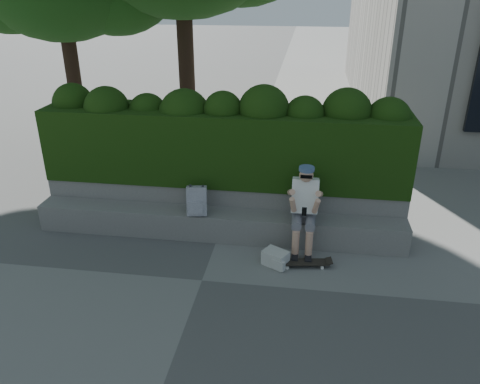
% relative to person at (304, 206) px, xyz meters
% --- Properties ---
extents(ground, '(80.00, 80.00, 0.00)m').
position_rel_person_xyz_m(ground, '(-1.38, -1.07, -0.75)').
color(ground, slate).
rests_on(ground, ground).
extents(bench_ledge, '(6.00, 0.45, 0.45)m').
position_rel_person_xyz_m(bench_ledge, '(-1.38, 0.18, -0.53)').
color(bench_ledge, gray).
rests_on(bench_ledge, ground).
extents(planter_wall, '(6.00, 0.50, 0.75)m').
position_rel_person_xyz_m(planter_wall, '(-1.38, 0.66, -0.38)').
color(planter_wall, gray).
rests_on(planter_wall, ground).
extents(hedge, '(6.00, 1.00, 1.20)m').
position_rel_person_xyz_m(hedge, '(-1.38, 0.88, 0.60)').
color(hedge, black).
rests_on(hedge, planter_wall).
extents(person, '(0.40, 0.76, 1.38)m').
position_rel_person_xyz_m(person, '(0.00, 0.00, 0.00)').
color(person, slate).
rests_on(person, ground).
extents(skateboard, '(0.75, 0.29, 0.08)m').
position_rel_person_xyz_m(skateboard, '(0.04, -0.50, -0.69)').
color(skateboard, black).
rests_on(skateboard, ground).
extents(backpack_plaid, '(0.34, 0.22, 0.46)m').
position_rel_person_xyz_m(backpack_plaid, '(-1.69, 0.08, -0.07)').
color(backpack_plaid, silver).
rests_on(backpack_plaid, bench_ledge).
extents(backpack_ground, '(0.43, 0.39, 0.23)m').
position_rel_person_xyz_m(backpack_ground, '(-0.38, -0.51, -0.64)').
color(backpack_ground, beige).
rests_on(backpack_ground, ground).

